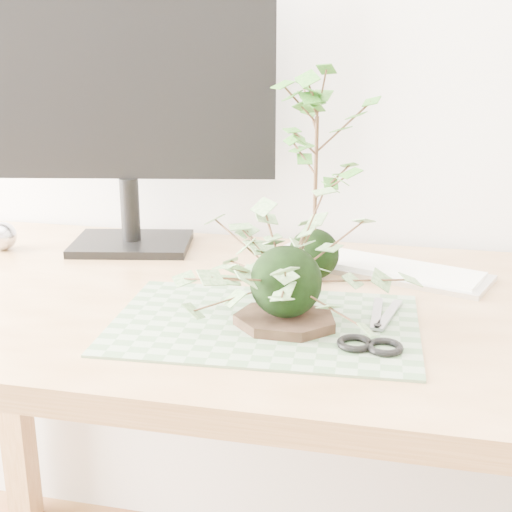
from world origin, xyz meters
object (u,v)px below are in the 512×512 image
ivy_kokedama (286,249)px  keyboard (375,266)px  desk (312,354)px  maple_kokedama (317,130)px  monitor (126,99)px

ivy_kokedama → keyboard: size_ratio=0.88×
desk → keyboard: 0.22m
ivy_kokedama → maple_kokedama: size_ratio=1.01×
desk → ivy_kokedama: bearing=-103.6°
desk → monitor: 0.59m
keyboard → monitor: monitor is taller
ivy_kokedama → monitor: (-0.37, 0.34, 0.17)m
maple_kokedama → keyboard: 0.28m
desk → ivy_kokedama: ivy_kokedama is taller
ivy_kokedama → monitor: bearing=137.6°
monitor → ivy_kokedama: bearing=-53.6°
ivy_kokedama → desk: bearing=76.4°
maple_kokedama → monitor: (-0.38, 0.11, 0.03)m
maple_kokedama → monitor: monitor is taller
desk → monitor: (-0.39, 0.23, 0.37)m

